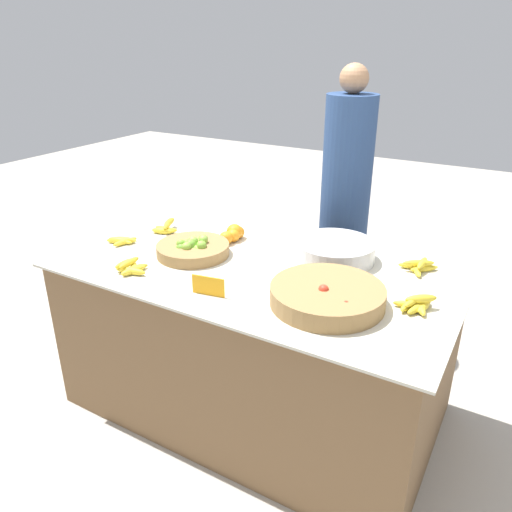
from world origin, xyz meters
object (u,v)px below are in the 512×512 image
Objects in this scene: tomato_basket at (327,296)px; vendor_person at (344,220)px; metal_bowl at (335,251)px; lime_bowl at (193,249)px; price_sign at (208,286)px.

vendor_person reaches higher than tomato_basket.
vendor_person is (-0.33, 1.04, -0.07)m from tomato_basket.
metal_bowl is at bearing 108.31° from tomato_basket.
tomato_basket is 0.28× the size of vendor_person.
lime_bowl reaches higher than metal_bowl.
metal_bowl is at bearing 25.57° from lime_bowl.
vendor_person is at bearing 65.35° from lime_bowl.
lime_bowl is 0.68m from metal_bowl.
price_sign is at bearing -159.20° from tomato_basket.
lime_bowl reaches higher than tomato_basket.
lime_bowl is 0.94× the size of metal_bowl.
lime_bowl reaches higher than price_sign.
metal_bowl is 0.66m from price_sign.
tomato_basket is at bearing -72.44° from vendor_person.
metal_bowl is (0.61, 0.29, 0.01)m from lime_bowl.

